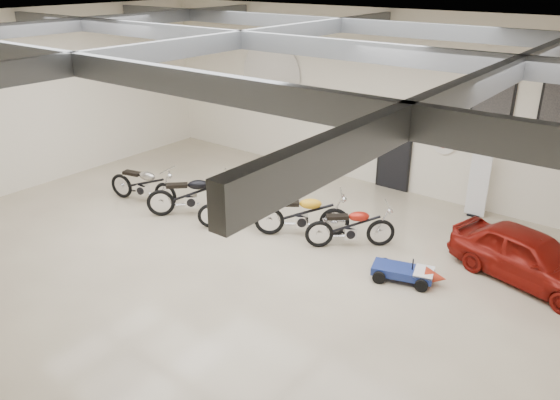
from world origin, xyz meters
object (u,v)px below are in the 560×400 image
Objects in this scene: motorcycle_black at (191,194)px; go_kart at (409,270)px; motorcycle_red at (350,226)px; motorcycle_gold at (238,208)px; banner_stand at (479,183)px; motorcycle_yellow at (302,213)px; motorcycle_silver at (142,183)px; vintage_car at (529,257)px.

motorcycle_black is 5.99m from go_kart.
motorcycle_gold is at bearing 155.37° from motorcycle_red.
banner_stand is 3.87m from motorcycle_red.
motorcycle_black reaches higher than go_kart.
motorcycle_yellow is at bearing -28.71° from motorcycle_black.
motorcycle_gold is (1.44, 0.21, -0.07)m from motorcycle_black.
motorcycle_gold is at bearing -35.06° from motorcycle_black.
motorcycle_gold is at bearing 165.33° from motorcycle_yellow.
motorcycle_silver is (-7.56, -4.66, -0.37)m from banner_stand.
motorcycle_black is at bearing 145.69° from motorcycle_gold.
banner_stand reaches higher than go_kart.
motorcycle_red is at bearing -0.22° from motorcycle_silver.
motorcycle_yellow is 1.24m from motorcycle_red.
motorcycle_silver is 5.98m from motorcycle_red.
motorcycle_black is 1.00× the size of motorcycle_yellow.
motorcycle_black is (1.65, 0.23, 0.02)m from motorcycle_silver.
motorcycle_silver is at bearing -150.17° from banner_stand.
motorcycle_silver is 0.96× the size of motorcycle_black.
motorcycle_gold is at bearing 166.06° from go_kart.
go_kart is at bearing -7.31° from motorcycle_silver.
banner_stand is 0.57× the size of vintage_car.
banner_stand is at bearing 0.86° from motorcycle_gold.
motorcycle_black is 1.14× the size of motorcycle_gold.
motorcycle_yellow reaches higher than motorcycle_red.
motorcycle_yellow is 5.01m from vintage_car.
go_kart is at bearing -59.01° from motorcycle_red.
go_kart is at bearing -39.57° from motorcycle_black.
banner_stand is at bearing 23.25° from motorcycle_red.
banner_stand reaches higher than motorcycle_yellow.
vintage_car is (9.52, 2.12, -0.00)m from motorcycle_silver.
motorcycle_red is at bearing 145.13° from go_kart.
motorcycle_gold is 1.64m from motorcycle_yellow.
motorcycle_black is (-5.91, -4.43, -0.35)m from banner_stand.
banner_stand reaches higher than motorcycle_gold.
motorcycle_black reaches higher than motorcycle_red.
motorcycle_red is at bearing -25.16° from motorcycle_yellow.
banner_stand is 0.95× the size of motorcycle_gold.
motorcycle_yellow is (2.98, 0.77, -0.00)m from motorcycle_black.
motorcycle_red is at bearing -30.09° from motorcycle_black.
vintage_car is at bearing -27.82° from motorcycle_gold.
motorcycle_red is 3.78m from vintage_car.
banner_stand is 0.92× the size of motorcycle_red.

